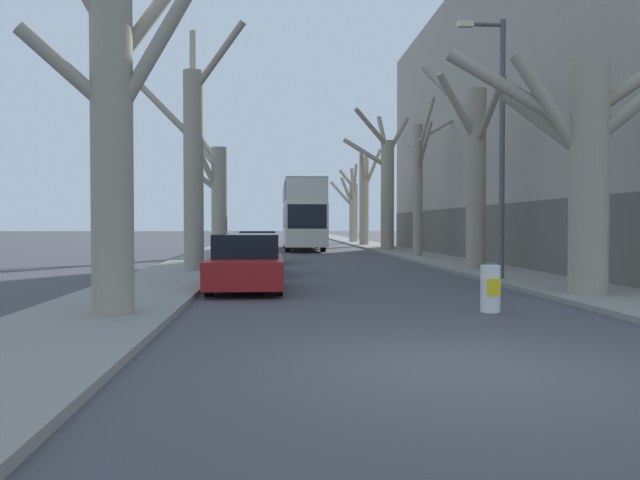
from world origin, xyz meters
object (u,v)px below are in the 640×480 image
Objects in this scene: traffic_bollard at (490,289)px; street_tree_left_0 at (111,116)px; street_tree_left_1 at (193,159)px; street_tree_left_2 at (217,196)px; street_tree_right_0 at (584,160)px; street_tree_right_3 at (386,186)px; double_decker_bus at (303,211)px; street_tree_right_1 at (474,170)px; parked_car_2 at (258,248)px; street_tree_right_2 at (419,182)px; parked_car_0 at (246,264)px; lamp_post at (499,136)px; street_tree_right_5 at (352,207)px; street_tree_right_4 at (364,197)px; parked_car_1 at (253,255)px.

street_tree_left_0 is at bearing -176.81° from traffic_bollard.
street_tree_left_1 is 11.46m from street_tree_left_2.
street_tree_right_3 reaches higher than street_tree_right_0.
double_decker_bus is at bearing 59.14° from street_tree_left_2.
street_tree_right_1 is 10.16m from parked_car_2.
parked_car_0 is (-7.95, -14.77, -3.13)m from street_tree_right_2.
street_tree_left_2 is 0.85× the size of lamp_post.
street_tree_right_2 is 13.23m from lamp_post.
street_tree_left_0 reaches higher than street_tree_right_1.
street_tree_left_0 reaches higher than street_tree_left_2.
street_tree_right_1 is (0.07, 8.02, 0.49)m from street_tree_right_0.
street_tree_right_1 reaches higher than street_tree_right_0.
parked_car_0 is (2.26, -17.13, -2.53)m from street_tree_left_2.
street_tree_left_0 is 7.73m from traffic_bollard.
street_tree_right_1 reaches higher than street_tree_left_2.
street_tree_left_0 reaches higher than traffic_bollard.
street_tree_right_2 is 25.57m from street_tree_right_5.
traffic_bollard is (-2.95, -44.67, -2.86)m from street_tree_right_5.
street_tree_right_3 is 1.17× the size of street_tree_right_4.
street_tree_left_2 is at bearing 111.74° from parked_car_2.
street_tree_left_1 is (0.10, 10.41, 0.32)m from street_tree_left_0.
parked_car_0 is 1.03× the size of parked_car_1.
street_tree_left_1 reaches higher than parked_car_2.
street_tree_right_5 is at bearing 89.43° from street_tree_right_4.
street_tree_left_2 is at bearing 90.25° from street_tree_left_0.
parked_car_2 is at bearing -157.32° from street_tree_right_2.
parked_car_0 is 0.95× the size of parked_car_2.
parked_car_0 is at bearing 163.24° from street_tree_right_0.
street_tree_right_5 is (-0.13, 25.57, -0.50)m from street_tree_right_2.
street_tree_right_3 is 2.17× the size of parked_car_0.
street_tree_left_2 is 1.60× the size of parked_car_0.
street_tree_left_1 is 13.53m from street_tree_right_2.
parked_car_2 is (-7.77, -11.53, -3.47)m from street_tree_right_3.
parked_car_2 is at bearing 82.36° from street_tree_left_0.
street_tree_left_1 is at bearing -110.35° from street_tree_right_4.
street_tree_left_1 is at bearing 110.00° from parked_car_0.
parked_car_2 is (2.07, 5.76, -3.28)m from street_tree_left_1.
street_tree_left_1 is 1.47× the size of street_tree_right_0.
street_tree_right_2 is (10.12, 19.49, 0.19)m from street_tree_left_0.
street_tree_left_2 reaches higher than parked_car_1.
street_tree_right_3 is at bearing 89.97° from street_tree_right_0.
street_tree_left_2 is 0.83× the size of street_tree_right_2.
double_decker_bus is at bearing 80.93° from street_tree_left_0.
street_tree_left_1 is 6.95m from parked_car_2.
parked_car_2 reaches higher than traffic_bollard.
street_tree_left_0 is at bearing -99.07° from double_decker_bus.
street_tree_left_0 is at bearing -105.04° from street_tree_right_4.
street_tree_right_0 is 11.02m from parked_car_1.
double_decker_bus is at bearing 94.34° from traffic_bollard.
parked_car_1 is (-7.82, -0.60, -2.98)m from street_tree_right_1.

